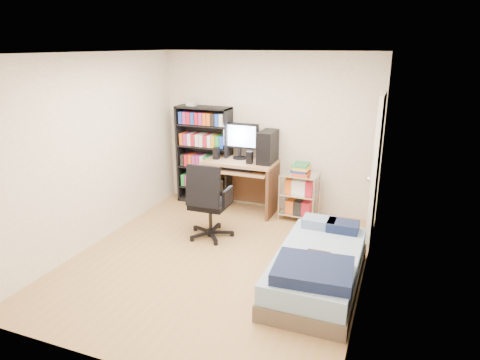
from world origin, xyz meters
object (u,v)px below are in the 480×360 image
at_px(media_shelf, 204,154).
at_px(office_chair, 209,214).
at_px(computer_desk, 248,165).
at_px(bed, 317,268).

xyz_separation_m(media_shelf, office_chair, (0.67, -1.28, -0.49)).
relative_size(computer_desk, bed, 0.78).
height_order(computer_desk, bed, computer_desk).
bearing_deg(office_chair, computer_desk, 81.18).
bearing_deg(media_shelf, bed, -40.57).
bearing_deg(computer_desk, office_chair, -97.35).
distance_m(media_shelf, office_chair, 1.53).
distance_m(computer_desk, bed, 2.48).
height_order(media_shelf, office_chair, media_shelf).
xyz_separation_m(media_shelf, computer_desk, (0.83, -0.11, -0.08)).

